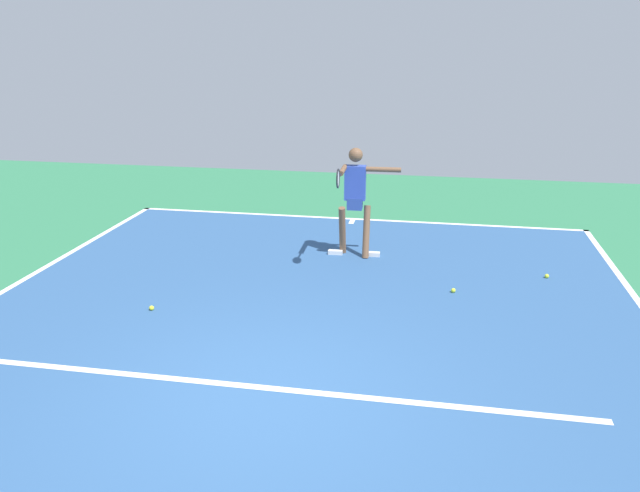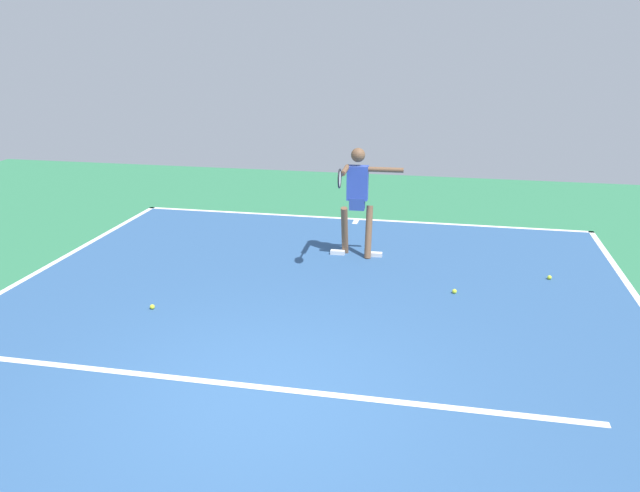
# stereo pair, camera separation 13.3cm
# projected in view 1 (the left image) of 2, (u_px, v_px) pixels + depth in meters

# --- Properties ---
(ground_plane) EXTENTS (22.62, 22.62, 0.00)m
(ground_plane) POSITION_uv_depth(u_px,v_px,m) (264.00, 399.00, 6.42)
(ground_plane) COLOR #2D754C
(court_surface) EXTENTS (9.03, 13.73, 0.00)m
(court_surface) POSITION_uv_depth(u_px,v_px,m) (264.00, 399.00, 6.42)
(court_surface) COLOR #2D5484
(court_surface) RESTS_ON ground_plane
(court_line_baseline_near) EXTENTS (9.03, 0.10, 0.01)m
(court_line_baseline_near) POSITION_uv_depth(u_px,v_px,m) (353.00, 219.00, 12.78)
(court_line_baseline_near) COLOR white
(court_line_baseline_near) RESTS_ON ground_plane
(court_line_service) EXTENTS (6.77, 0.10, 0.01)m
(court_line_service) POSITION_uv_depth(u_px,v_px,m) (269.00, 388.00, 6.61)
(court_line_service) COLOR white
(court_line_service) RESTS_ON ground_plane
(court_line_centre_mark) EXTENTS (0.10, 0.30, 0.01)m
(court_line_centre_mark) POSITION_uv_depth(u_px,v_px,m) (352.00, 222.00, 12.60)
(court_line_centre_mark) COLOR white
(court_line_centre_mark) RESTS_ON ground_plane
(tennis_player) EXTENTS (1.17, 1.25, 1.83)m
(tennis_player) POSITION_uv_depth(u_px,v_px,m) (355.00, 195.00, 10.30)
(tennis_player) COLOR brown
(tennis_player) RESTS_ON ground_plane
(tennis_ball_by_baseline) EXTENTS (0.07, 0.07, 0.07)m
(tennis_ball_by_baseline) POSITION_uv_depth(u_px,v_px,m) (547.00, 276.00, 9.64)
(tennis_ball_by_baseline) COLOR #CCE033
(tennis_ball_by_baseline) RESTS_ON ground_plane
(tennis_ball_by_sideline) EXTENTS (0.07, 0.07, 0.07)m
(tennis_ball_by_sideline) POSITION_uv_depth(u_px,v_px,m) (453.00, 290.00, 9.09)
(tennis_ball_by_sideline) COLOR #CCE033
(tennis_ball_by_sideline) RESTS_ON ground_plane
(tennis_ball_centre_court) EXTENTS (0.07, 0.07, 0.07)m
(tennis_ball_centre_court) POSITION_uv_depth(u_px,v_px,m) (152.00, 308.00, 8.50)
(tennis_ball_centre_court) COLOR yellow
(tennis_ball_centre_court) RESTS_ON ground_plane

